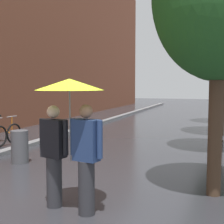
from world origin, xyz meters
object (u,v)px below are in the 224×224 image
at_px(street_tree_3, 221,45).
at_px(litter_bin, 20,147).
at_px(street_tree_2, 223,35).
at_px(parked_bicycle_4, 3,132).
at_px(street_tree_1, 216,37).
at_px(couple_under_umbrella, 70,125).

xyz_separation_m(street_tree_3, litter_bin, (-4.65, -10.55, -3.54)).
bearing_deg(street_tree_3, street_tree_2, -87.70).
bearing_deg(parked_bicycle_4, litter_bin, -45.09).
bearing_deg(street_tree_1, litter_bin, -145.92).
xyz_separation_m(street_tree_1, litter_bin, (-4.65, -3.15, -3.00)).
distance_m(street_tree_2, street_tree_3, 4.04).
xyz_separation_m(street_tree_3, couple_under_umbrella, (-1.99, -12.99, -2.56)).
relative_size(parked_bicycle_4, couple_under_umbrella, 0.54).
distance_m(street_tree_3, couple_under_umbrella, 13.39).
height_order(street_tree_3, parked_bicycle_4, street_tree_3).
bearing_deg(street_tree_2, couple_under_umbrella, -103.50).
bearing_deg(street_tree_2, street_tree_3, 92.30).
bearing_deg(parked_bicycle_4, couple_under_umbrella, -43.72).
relative_size(street_tree_2, parked_bicycle_4, 4.86).
bearing_deg(street_tree_1, parked_bicycle_4, -173.43).
height_order(street_tree_2, litter_bin, street_tree_2).
relative_size(street_tree_2, street_tree_3, 1.02).
bearing_deg(parked_bicycle_4, street_tree_2, 30.27).
distance_m(parked_bicycle_4, couple_under_umbrella, 6.99).
xyz_separation_m(street_tree_1, couple_under_umbrella, (-1.99, -5.59, -2.02)).
relative_size(street_tree_3, couple_under_umbrella, 2.57).
bearing_deg(street_tree_2, parked_bicycle_4, -149.73).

